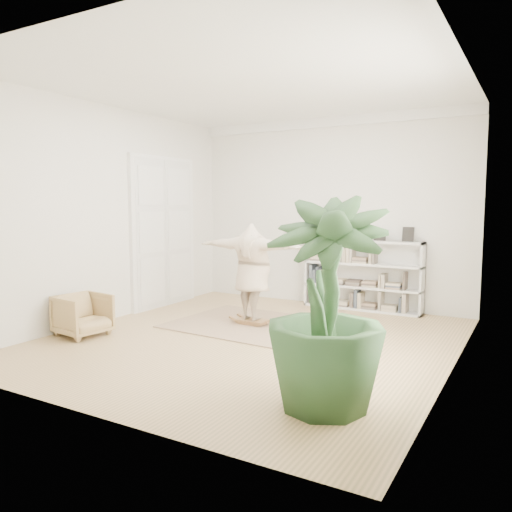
% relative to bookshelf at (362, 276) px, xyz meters
% --- Properties ---
extents(floor, '(6.00, 6.00, 0.00)m').
position_rel_bookshelf_xyz_m(floor, '(-0.74, -2.82, -0.64)').
color(floor, '#9A7F4F').
rests_on(floor, ground).
extents(room_shell, '(6.00, 6.00, 6.00)m').
position_rel_bookshelf_xyz_m(room_shell, '(-0.74, 0.12, 2.87)').
color(room_shell, silver).
rests_on(room_shell, floor).
extents(doors, '(0.09, 1.78, 2.92)m').
position_rel_bookshelf_xyz_m(doors, '(-3.45, -1.52, 0.76)').
color(doors, white).
rests_on(doors, floor).
extents(bookshelf, '(2.20, 0.35, 1.64)m').
position_rel_bookshelf_xyz_m(bookshelf, '(0.00, 0.00, 0.00)').
color(bookshelf, silver).
rests_on(bookshelf, floor).
extents(armchair, '(0.77, 0.75, 0.63)m').
position_rel_bookshelf_xyz_m(armchair, '(-3.04, -3.87, -0.32)').
color(armchair, tan).
rests_on(armchair, floor).
extents(rug, '(2.60, 2.13, 0.02)m').
position_rel_bookshelf_xyz_m(rug, '(-1.18, -2.05, -0.63)').
color(rug, tan).
rests_on(rug, floor).
extents(rocker_board, '(0.52, 0.33, 0.11)m').
position_rel_bookshelf_xyz_m(rocker_board, '(-1.18, -2.05, -0.57)').
color(rocker_board, '#95613B').
rests_on(rocker_board, rug).
extents(person, '(1.95, 0.62, 1.57)m').
position_rel_bookshelf_xyz_m(person, '(-1.18, -2.05, 0.28)').
color(person, '#C7B195').
rests_on(person, rocker_board).
extents(houseplant, '(1.34, 1.34, 2.05)m').
position_rel_bookshelf_xyz_m(houseplant, '(1.10, -4.58, 0.39)').
color(houseplant, '#284B25').
rests_on(houseplant, floor).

